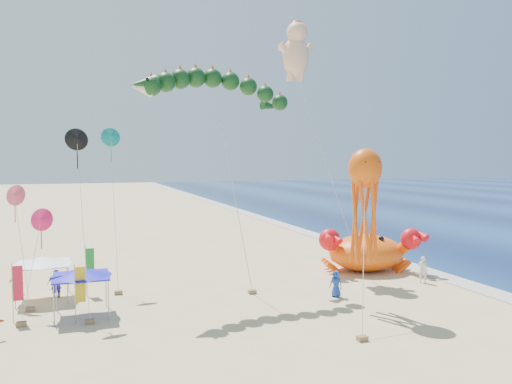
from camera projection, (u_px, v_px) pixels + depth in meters
ground at (294, 290)px, 33.29m from camera, size 320.00×320.00×0.00m
foam_strip at (441, 276)px, 37.29m from camera, size 320.00×320.00×0.00m
crab_inflatable at (367, 251)px, 39.03m from camera, size 7.98×6.34×3.50m
dragon_kite at (214, 92)px, 32.73m from camera, size 11.14×4.49×14.37m
cherub_kite at (296, 50)px, 39.71m from camera, size 6.10×3.30×19.73m
octopus_kite at (365, 197)px, 28.61m from camera, size 4.00×5.47×9.36m
canopy_blue at (81, 273)px, 27.69m from camera, size 3.29×3.29×2.71m
canopy_white at (43, 261)px, 30.92m from camera, size 3.44×3.44×2.71m
feather_flags at (34, 277)px, 28.42m from camera, size 8.40×5.66×3.20m
beachgoers at (102, 288)px, 30.43m from camera, size 29.00×11.05×1.90m
small_kites at (64, 185)px, 30.03m from camera, size 7.25×8.74×10.94m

